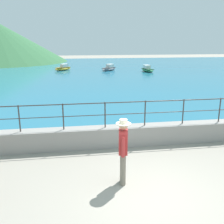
{
  "coord_description": "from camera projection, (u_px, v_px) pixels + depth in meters",
  "views": [
    {
      "loc": [
        -1.78,
        -5.26,
        3.62
      ],
      "look_at": [
        -0.39,
        3.7,
        1.1
      ],
      "focal_mm": 41.53,
      "sensor_mm": 36.0,
      "label": 1
    }
  ],
  "objects": [
    {
      "name": "person_walking",
      "position": [
        123.0,
        148.0,
        6.55
      ],
      "size": [
        0.38,
        0.56,
        1.75
      ],
      "color": "slate",
      "rests_on": "ground"
    },
    {
      "name": "ground_plane",
      "position": [
        151.0,
        196.0,
        6.25
      ],
      "size": [
        120.0,
        120.0,
        0.0
      ],
      "primitive_type": "plane",
      "color": "gray"
    },
    {
      "name": "boat_2",
      "position": [
        147.0,
        69.0,
        30.14
      ],
      "size": [
        1.28,
        2.42,
        0.76
      ],
      "color": "#338C59",
      "rests_on": "lake_water"
    },
    {
      "name": "railing",
      "position": [
        125.0,
        110.0,
        8.94
      ],
      "size": [
        18.44,
        0.04,
        0.9
      ],
      "color": "#383330",
      "rests_on": "promenade_wall"
    },
    {
      "name": "promenade_wall",
      "position": [
        125.0,
        136.0,
        9.2
      ],
      "size": [
        20.0,
        0.56,
        0.7
      ],
      "primitive_type": "cube",
      "color": "gray",
      "rests_on": "ground"
    },
    {
      "name": "boat_0",
      "position": [
        63.0,
        68.0,
        31.59
      ],
      "size": [
        2.32,
        2.2,
        0.76
      ],
      "color": "gold",
      "rests_on": "lake_water"
    },
    {
      "name": "boat_1",
      "position": [
        109.0,
        68.0,
        31.34
      ],
      "size": [
        2.29,
        2.24,
        0.76
      ],
      "color": "gray",
      "rests_on": "lake_water"
    },
    {
      "name": "lake_water",
      "position": [
        87.0,
        71.0,
        30.84
      ],
      "size": [
        64.0,
        44.32,
        0.06
      ],
      "primitive_type": "cube",
      "color": "#236B89",
      "rests_on": "ground"
    }
  ]
}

